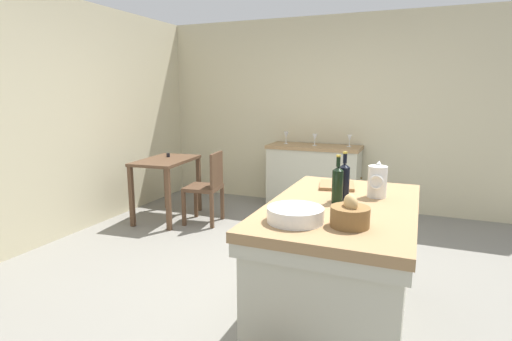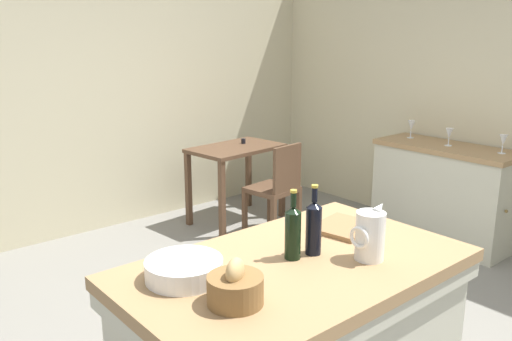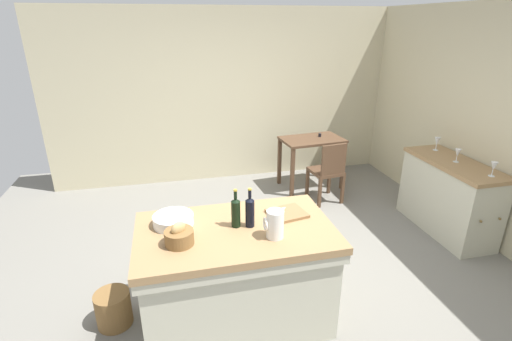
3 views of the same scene
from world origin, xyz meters
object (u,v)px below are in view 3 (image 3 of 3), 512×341
at_px(wicker_hamper, 113,309).
at_px(wash_bowl, 173,220).
at_px(pitcher, 275,224).
at_px(side_cabinet, 448,196).
at_px(bread_basket, 179,236).
at_px(cutting_board, 287,213).
at_px(island_table, 236,272).
at_px(wine_bottle_amber, 236,212).
at_px(wine_glass_far_left, 494,167).
at_px(wine_bottle_dark, 250,211).
at_px(wine_glass_middle, 437,141).
at_px(writing_desk, 312,147).
at_px(wine_glass_left, 458,153).
at_px(wooden_chair, 328,170).

bearing_deg(wicker_hamper, wash_bowl, 0.60).
bearing_deg(pitcher, side_cabinet, 23.33).
xyz_separation_m(wash_bowl, bread_basket, (0.03, -0.30, 0.02)).
distance_m(cutting_board, wicker_hamper, 1.65).
xyz_separation_m(bread_basket, wicker_hamper, (-0.58, 0.29, -0.79)).
bearing_deg(island_table, wine_bottle_amber, 73.04).
xyz_separation_m(bread_basket, wine_glass_far_left, (3.22, 0.54, 0.05)).
relative_size(island_table, wine_bottle_amber, 4.85).
bearing_deg(wine_bottle_dark, wicker_hamper, 172.18).
bearing_deg(side_cabinet, wine_glass_middle, 82.89).
bearing_deg(side_cabinet, island_table, -162.17).
xyz_separation_m(side_cabinet, writing_desk, (-1.11, 1.61, 0.20)).
bearing_deg(wine_glass_middle, wine_glass_left, -97.20).
bearing_deg(bread_basket, wooden_chair, 44.51).
distance_m(wine_bottle_amber, wine_glass_far_left, 2.80).
height_order(pitcher, wine_bottle_amber, wine_bottle_amber).
xyz_separation_m(island_table, bread_basket, (-0.43, -0.12, 0.47)).
distance_m(side_cabinet, wine_glass_left, 0.55).
distance_m(side_cabinet, pitcher, 2.74).
distance_m(side_cabinet, wine_bottle_amber, 2.90).
height_order(wooden_chair, wine_glass_left, wine_glass_left).
height_order(island_table, wicker_hamper, island_table).
xyz_separation_m(wine_glass_left, wine_glass_middle, (0.05, 0.42, 0.01)).
bearing_deg(bread_basket, island_table, 15.20).
bearing_deg(pitcher, wicker_hamper, 164.43).
bearing_deg(wash_bowl, wicker_hamper, -179.40).
height_order(island_table, pitcher, pitcher).
distance_m(wine_glass_middle, wicker_hamper, 4.05).
bearing_deg(side_cabinet, wine_glass_far_left, -83.10).
distance_m(wine_bottle_dark, wine_glass_middle, 2.95).
xyz_separation_m(cutting_board, wine_glass_left, (2.27, 0.75, 0.10)).
bearing_deg(wine_bottle_dark, pitcher, -54.20).
xyz_separation_m(side_cabinet, wine_bottle_amber, (-2.72, -0.84, 0.56)).
relative_size(wine_bottle_amber, wicker_hamper, 1.05).
relative_size(wooden_chair, pitcher, 3.39).
bearing_deg(pitcher, writing_desk, 63.23).
bearing_deg(wash_bowl, pitcher, -26.41).
distance_m(writing_desk, pitcher, 3.02).
height_order(writing_desk, wine_glass_far_left, wine_glass_far_left).
height_order(side_cabinet, wicker_hamper, side_cabinet).
xyz_separation_m(writing_desk, wine_bottle_dark, (-1.50, -2.48, 0.37)).
xyz_separation_m(writing_desk, wine_glass_far_left, (1.17, -2.07, 0.35)).
bearing_deg(wash_bowl, wooden_chair, 39.59).
bearing_deg(cutting_board, writing_desk, 63.99).
bearing_deg(pitcher, island_table, 145.06).
height_order(wine_glass_left, wicker_hamper, wine_glass_left).
xyz_separation_m(side_cabinet, wine_glass_middle, (0.05, 0.42, 0.55)).
relative_size(cutting_board, wicker_hamper, 0.98).
xyz_separation_m(island_table, wooden_chair, (1.64, 1.92, 0.00)).
bearing_deg(side_cabinet, bread_basket, -162.52).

